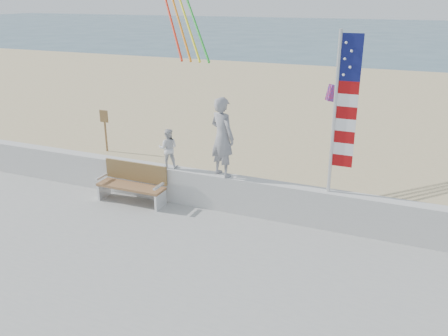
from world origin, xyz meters
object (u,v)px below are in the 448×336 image
at_px(adult, 222,137).
at_px(bench, 133,183).
at_px(flag, 341,108).
at_px(child, 168,148).

relative_size(adult, bench, 1.07).
height_order(bench, flag, flag).
distance_m(child, bench, 1.30).
height_order(adult, child, adult).
bearing_deg(flag, bench, -174.82).
height_order(child, bench, child).
xyz_separation_m(adult, flag, (2.70, -0.00, 0.95)).
bearing_deg(bench, child, 28.99).
bearing_deg(child, adult, 160.18).
relative_size(adult, child, 1.91).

